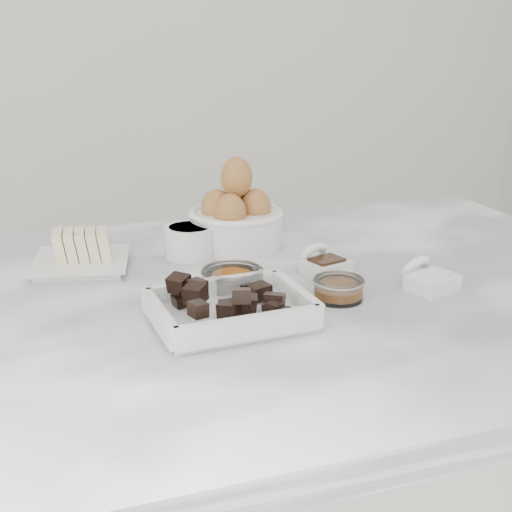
% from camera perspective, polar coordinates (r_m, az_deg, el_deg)
% --- Properties ---
extents(marble_slab, '(1.20, 0.80, 0.04)m').
position_cam_1_polar(marble_slab, '(0.98, -0.52, -3.97)').
color(marble_slab, white).
rests_on(marble_slab, cabinet).
extents(chocolate_dish, '(0.20, 0.15, 0.05)m').
position_cam_1_polar(chocolate_dish, '(0.87, -2.07, -3.99)').
color(chocolate_dish, white).
rests_on(chocolate_dish, marble_slab).
extents(butter_plate, '(0.16, 0.16, 0.06)m').
position_cam_1_polar(butter_plate, '(1.09, -14.00, 0.13)').
color(butter_plate, white).
rests_on(butter_plate, marble_slab).
extents(sugar_ramekin, '(0.08, 0.08, 0.05)m').
position_cam_1_polar(sugar_ramekin, '(1.12, -5.29, 1.28)').
color(sugar_ramekin, white).
rests_on(sugar_ramekin, marble_slab).
extents(egg_bowl, '(0.16, 0.16, 0.15)m').
position_cam_1_polar(egg_bowl, '(1.16, -1.61, 3.04)').
color(egg_bowl, white).
rests_on(egg_bowl, marble_slab).
extents(honey_bowl, '(0.07, 0.07, 0.03)m').
position_cam_1_polar(honey_bowl, '(0.95, 6.63, -2.60)').
color(honey_bowl, white).
rests_on(honey_bowl, marble_slab).
extents(zest_bowl, '(0.09, 0.09, 0.04)m').
position_cam_1_polar(zest_bowl, '(0.96, -1.89, -1.97)').
color(zest_bowl, white).
rests_on(zest_bowl, marble_slab).
extents(vanilla_spoon, '(0.07, 0.09, 0.05)m').
position_cam_1_polar(vanilla_spoon, '(1.04, 5.38, -0.64)').
color(vanilla_spoon, white).
rests_on(vanilla_spoon, marble_slab).
extents(salt_spoon, '(0.07, 0.09, 0.05)m').
position_cam_1_polar(salt_spoon, '(1.01, 13.59, -1.73)').
color(salt_spoon, white).
rests_on(salt_spoon, marble_slab).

